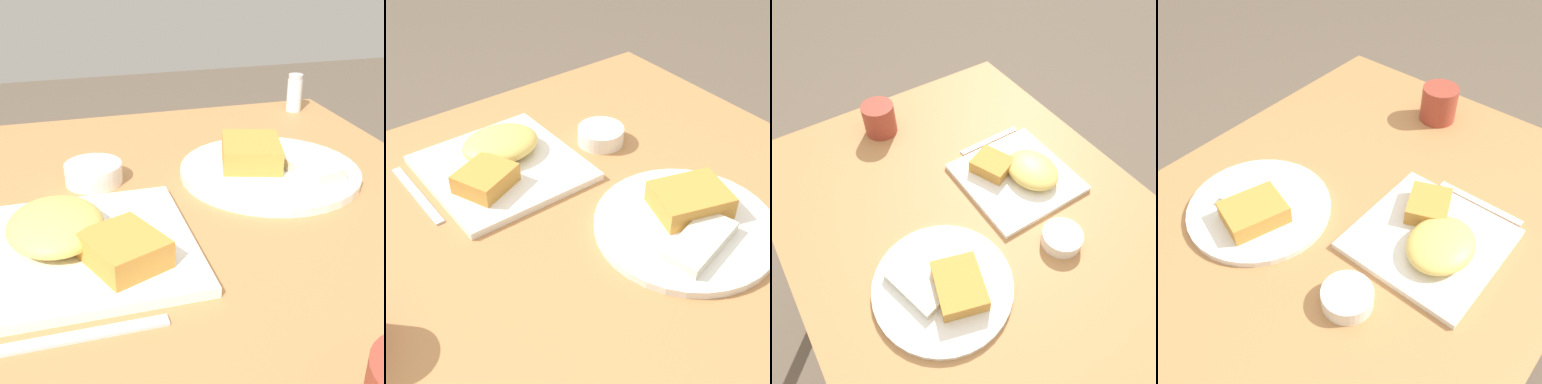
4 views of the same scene
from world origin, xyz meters
The scene contains 6 objects.
dining_table centered at (0.00, 0.00, 0.68)m, with size 1.08×0.89×0.77m.
plate_square_near centered at (0.02, -0.18, 0.79)m, with size 0.28×0.28×0.06m.
plate_oval_far centered at (-0.15, 0.16, 0.79)m, with size 0.31×0.31×0.05m.
sauce_ramekin centered at (-0.20, -0.13, 0.79)m, with size 0.10×0.10×0.03m.
salt_shaker centered at (-0.47, 0.36, 0.81)m, with size 0.03×0.03×0.09m.
butter_knife centered at (0.18, -0.20, 0.77)m, with size 0.02×0.20×0.00m.
Camera 1 is at (0.63, -0.20, 1.15)m, focal length 50.00 mm.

